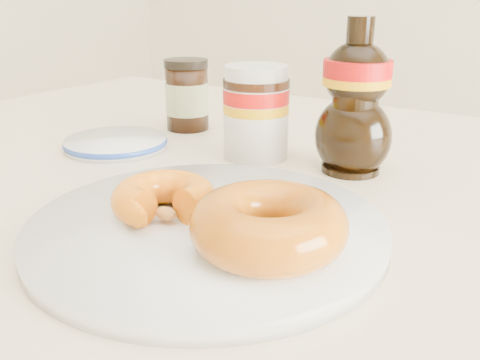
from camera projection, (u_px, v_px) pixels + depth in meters
The scene contains 8 objects.
dining_table at pixel (315, 267), 0.57m from camera, with size 1.40×0.90×0.75m.
plate at pixel (207, 227), 0.45m from camera, with size 0.30×0.30×0.01m.
donut_bitten at pixel (164, 198), 0.45m from camera, with size 0.09×0.09×0.03m, color orange.
donut_whole at pixel (269, 225), 0.39m from camera, with size 0.12×0.12×0.04m, color #AF690B.
nutella_jar at pixel (256, 109), 0.64m from camera, with size 0.08×0.08×0.11m.
syrup_bottle at pixel (355, 97), 0.58m from camera, with size 0.09×0.07×0.17m, color black, non-canonical shape.
dark_jar at pixel (187, 96), 0.77m from camera, with size 0.06×0.06×0.10m.
blue_rim_saucer at pixel (116, 143), 0.69m from camera, with size 0.13×0.13×0.01m.
Camera 1 is at (0.21, -0.36, 0.95)m, focal length 40.00 mm.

